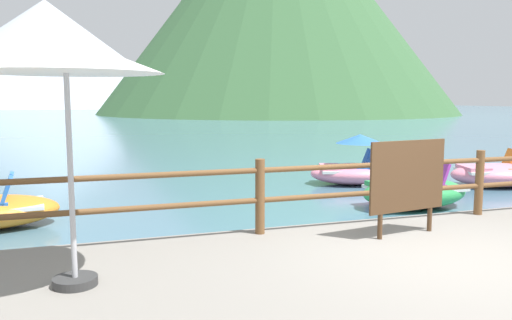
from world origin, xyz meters
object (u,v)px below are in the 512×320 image
(pedal_boat_0, at_px, (414,192))
(pedal_boat_5, at_px, (355,168))
(sign_board, at_px, (407,177))
(pedal_boat_3, at_px, (499,174))
(beach_umbrella, at_px, (66,58))

(pedal_boat_0, height_order, pedal_boat_5, pedal_boat_5)
(sign_board, distance_m, pedal_boat_3, 7.11)
(beach_umbrella, relative_size, pedal_boat_3, 0.86)
(beach_umbrella, xyz_separation_m, pedal_boat_5, (6.39, 6.22, -2.03))
(sign_board, xyz_separation_m, pedal_boat_5, (2.49, 5.68, -0.72))
(beach_umbrella, height_order, pedal_boat_5, beach_umbrella)
(pedal_boat_0, bearing_deg, sign_board, -127.24)
(sign_board, xyz_separation_m, beach_umbrella, (-3.90, -0.54, 1.32))
(pedal_boat_3, bearing_deg, sign_board, -142.45)
(pedal_boat_3, xyz_separation_m, pedal_boat_5, (-3.11, 1.38, 0.12))
(pedal_boat_3, bearing_deg, beach_umbrella, -152.99)
(pedal_boat_3, distance_m, pedal_boat_5, 3.40)
(pedal_boat_0, xyz_separation_m, pedal_boat_5, (0.25, 2.74, 0.11))
(beach_umbrella, bearing_deg, pedal_boat_3, 27.01)
(pedal_boat_3, bearing_deg, pedal_boat_5, 156.03)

